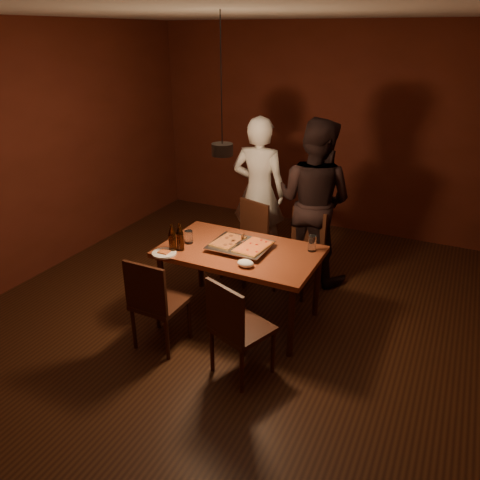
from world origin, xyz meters
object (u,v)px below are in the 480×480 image
at_px(beer_bottle_b, 180,237).
at_px(diner_white, 259,192).
at_px(beer_bottle_a, 172,238).
at_px(pendant_lamp, 222,148).
at_px(chair_near_right, 235,322).
at_px(chair_far_right, 303,244).
at_px(dining_table, 240,257).
at_px(diner_dark, 314,201).
at_px(chair_near_left, 154,297).
at_px(pizza_tray, 240,247).
at_px(chair_far_left, 248,233).
at_px(plate_slice, 164,253).

relative_size(beer_bottle_b, diner_white, 0.15).
xyz_separation_m(beer_bottle_a, diner_white, (0.18, 1.58, 0.01)).
xyz_separation_m(beer_bottle_a, pendant_lamp, (0.49, 0.10, 0.88)).
bearing_deg(beer_bottle_a, chair_near_right, -29.36).
bearing_deg(diner_white, chair_far_right, 143.81).
bearing_deg(beer_bottle_b, dining_table, 26.75).
bearing_deg(chair_far_right, diner_dark, -75.91).
bearing_deg(diner_dark, chair_far_right, 100.50).
bearing_deg(chair_near_left, dining_table, 60.67).
bearing_deg(chair_near_left, pendant_lamp, 56.02).
bearing_deg(diner_dark, pendant_lamp, 83.04).
relative_size(pizza_tray, beer_bottle_b, 2.07).
distance_m(chair_far_right, chair_near_left, 1.82).
xyz_separation_m(dining_table, chair_far_right, (0.35, 0.84, -0.14)).
height_order(chair_far_left, diner_dark, diner_dark).
relative_size(chair_far_left, diner_dark, 0.28).
xyz_separation_m(plate_slice, diner_dark, (0.94, 1.56, 0.16)).
relative_size(pizza_tray, diner_white, 0.31).
bearing_deg(beer_bottle_b, diner_white, 84.95).
distance_m(chair_far_right, diner_white, 0.91).
bearing_deg(chair_near_right, chair_near_left, -161.64).
xyz_separation_m(chair_far_right, beer_bottle_b, (-0.86, -1.10, 0.35)).
height_order(beer_bottle_a, diner_white, diner_white).
xyz_separation_m(chair_near_left, pizza_tray, (0.45, 0.80, 0.24)).
bearing_deg(pendant_lamp, diner_white, 101.78).
bearing_deg(chair_far_right, pizza_tray, 79.68).
xyz_separation_m(chair_near_right, beer_bottle_a, (-0.91, 0.51, 0.35)).
relative_size(dining_table, plate_slice, 6.57).
bearing_deg(chair_far_right, chair_near_left, 76.70).
distance_m(chair_far_right, beer_bottle_a, 1.51).
relative_size(dining_table, chair_near_right, 2.77).
distance_m(chair_near_left, chair_near_right, 0.81).
bearing_deg(diner_dark, chair_near_left, 77.17).
bearing_deg(plate_slice, chair_near_left, -69.95).
distance_m(chair_far_right, chair_near_right, 1.66).
bearing_deg(chair_far_right, pendant_lamp, 81.70).
relative_size(plate_slice, pendant_lamp, 0.21).
distance_m(chair_near_left, pizza_tray, 0.94).
xyz_separation_m(diner_white, pendant_lamp, (0.31, -1.49, 0.86)).
distance_m(chair_near_left, beer_bottle_b, 0.64).
height_order(chair_far_right, diner_dark, diner_dark).
bearing_deg(chair_far_left, chair_near_right, 128.70).
bearing_deg(beer_bottle_b, chair_near_left, -84.36).
distance_m(dining_table, chair_far_right, 0.92).
bearing_deg(beer_bottle_a, chair_far_right, 51.86).
relative_size(chair_near_right, pizza_tray, 0.98).
distance_m(beer_bottle_a, diner_dark, 1.73).
relative_size(beer_bottle_b, pendant_lamp, 0.24).
distance_m(dining_table, pendant_lamp, 1.11).
bearing_deg(pendant_lamp, beer_bottle_a, -169.11).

